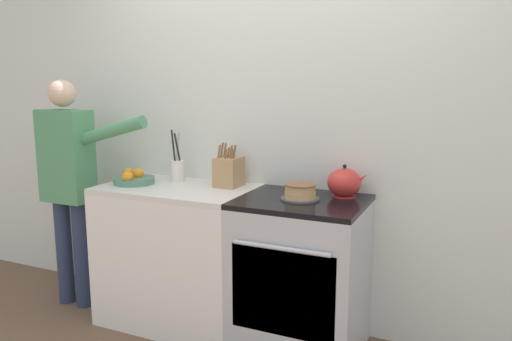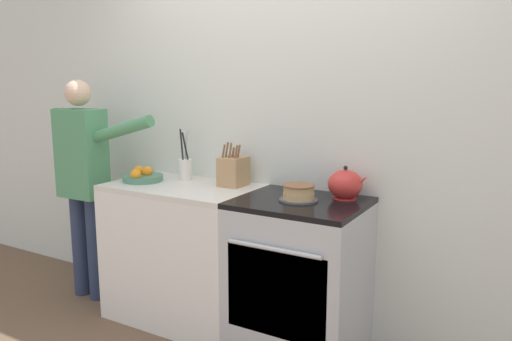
{
  "view_description": "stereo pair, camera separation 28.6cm",
  "coord_description": "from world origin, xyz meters",
  "px_view_note": "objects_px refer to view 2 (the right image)",
  "views": [
    {
      "loc": [
        1.14,
        -2.3,
        1.56
      ],
      "look_at": [
        -0.03,
        0.27,
        1.05
      ],
      "focal_mm": 35.0,
      "sensor_mm": 36.0,
      "label": 1
    },
    {
      "loc": [
        1.39,
        -2.17,
        1.56
      ],
      "look_at": [
        -0.03,
        0.27,
        1.05
      ],
      "focal_mm": 35.0,
      "sensor_mm": 36.0,
      "label": 2
    }
  ],
  "objects_px": {
    "stove_range": "(299,277)",
    "utensil_crock": "(185,167)",
    "fruit_bowl": "(142,176)",
    "person_baker": "(83,171)",
    "layer_cake": "(299,193)",
    "tea_kettle": "(345,184)",
    "knife_block": "(233,171)"
  },
  "relations": [
    {
      "from": "stove_range",
      "to": "utensil_crock",
      "type": "xyz_separation_m",
      "value": [
        -0.93,
        0.16,
        0.54
      ]
    },
    {
      "from": "fruit_bowl",
      "to": "person_baker",
      "type": "distance_m",
      "value": 0.5
    },
    {
      "from": "stove_range",
      "to": "layer_cake",
      "type": "distance_m",
      "value": 0.49
    },
    {
      "from": "stove_range",
      "to": "fruit_bowl",
      "type": "height_order",
      "value": "fruit_bowl"
    },
    {
      "from": "tea_kettle",
      "to": "fruit_bowl",
      "type": "distance_m",
      "value": 1.36
    },
    {
      "from": "layer_cake",
      "to": "person_baker",
      "type": "height_order",
      "value": "person_baker"
    },
    {
      "from": "layer_cake",
      "to": "fruit_bowl",
      "type": "distance_m",
      "value": 1.14
    },
    {
      "from": "stove_range",
      "to": "tea_kettle",
      "type": "height_order",
      "value": "tea_kettle"
    },
    {
      "from": "fruit_bowl",
      "to": "stove_range",
      "type": "bearing_deg",
      "value": 1.49
    },
    {
      "from": "layer_cake",
      "to": "knife_block",
      "type": "xyz_separation_m",
      "value": [
        -0.53,
        0.16,
        0.05
      ]
    },
    {
      "from": "tea_kettle",
      "to": "knife_block",
      "type": "distance_m",
      "value": 0.74
    },
    {
      "from": "utensil_crock",
      "to": "fruit_bowl",
      "type": "relative_size",
      "value": 1.29
    },
    {
      "from": "knife_block",
      "to": "utensil_crock",
      "type": "distance_m",
      "value": 0.39
    },
    {
      "from": "knife_block",
      "to": "tea_kettle",
      "type": "bearing_deg",
      "value": 1.54
    },
    {
      "from": "tea_kettle",
      "to": "knife_block",
      "type": "height_order",
      "value": "knife_block"
    },
    {
      "from": "utensil_crock",
      "to": "stove_range",
      "type": "bearing_deg",
      "value": -9.58
    },
    {
      "from": "stove_range",
      "to": "layer_cake",
      "type": "xyz_separation_m",
      "value": [
        -0.01,
        -0.01,
        0.49
      ]
    },
    {
      "from": "person_baker",
      "to": "tea_kettle",
      "type": "bearing_deg",
      "value": -4.78
    },
    {
      "from": "stove_range",
      "to": "tea_kettle",
      "type": "bearing_deg",
      "value": 40.25
    },
    {
      "from": "knife_block",
      "to": "person_baker",
      "type": "relative_size",
      "value": 0.18
    },
    {
      "from": "layer_cake",
      "to": "utensil_crock",
      "type": "height_order",
      "value": "utensil_crock"
    },
    {
      "from": "tea_kettle",
      "to": "fruit_bowl",
      "type": "height_order",
      "value": "tea_kettle"
    },
    {
      "from": "tea_kettle",
      "to": "utensil_crock",
      "type": "height_order",
      "value": "utensil_crock"
    },
    {
      "from": "stove_range",
      "to": "fruit_bowl",
      "type": "bearing_deg",
      "value": -178.51
    },
    {
      "from": "fruit_bowl",
      "to": "tea_kettle",
      "type": "bearing_deg",
      "value": 8.46
    },
    {
      "from": "stove_range",
      "to": "layer_cake",
      "type": "height_order",
      "value": "layer_cake"
    },
    {
      "from": "stove_range",
      "to": "knife_block",
      "type": "height_order",
      "value": "knife_block"
    },
    {
      "from": "tea_kettle",
      "to": "layer_cake",
      "type": "bearing_deg",
      "value": -139.45
    },
    {
      "from": "stove_range",
      "to": "layer_cake",
      "type": "relative_size",
      "value": 4.13
    },
    {
      "from": "layer_cake",
      "to": "knife_block",
      "type": "height_order",
      "value": "knife_block"
    },
    {
      "from": "tea_kettle",
      "to": "person_baker",
      "type": "bearing_deg",
      "value": -171.91
    },
    {
      "from": "knife_block",
      "to": "person_baker",
      "type": "xyz_separation_m",
      "value": [
        -1.1,
        -0.24,
        -0.06
      ]
    }
  ]
}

